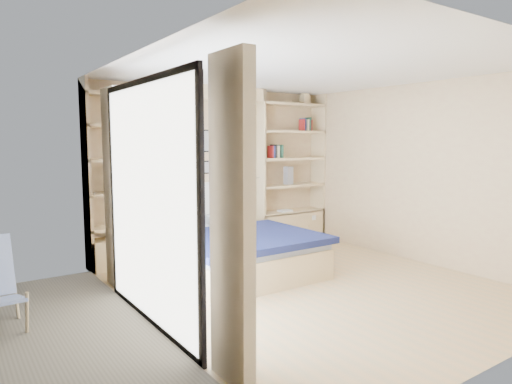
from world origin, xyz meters
TOP-DOWN VIEW (x-y plane):
  - ground at (0.00, 0.00)m, footprint 4.50×4.50m
  - room_shell at (-0.39, 1.52)m, footprint 4.50×4.50m
  - bed at (-0.45, 1.11)m, footprint 1.81×2.25m
  - photo_gallery at (-0.45, 2.22)m, footprint 1.48×0.02m
  - reading_lamps at (-0.30, 2.00)m, footprint 1.92×0.12m
  - shelf_decor at (1.18, 2.07)m, footprint 3.50×0.23m

SIDE VIEW (x-z plane):
  - ground at x=0.00m, z-range 0.00..0.00m
  - bed at x=-0.45m, z-range -0.25..0.82m
  - room_shell at x=-0.39m, z-range -1.17..3.33m
  - reading_lamps at x=-0.30m, z-range 1.03..1.17m
  - photo_gallery at x=-0.45m, z-range 1.19..2.01m
  - shelf_decor at x=1.18m, z-range 0.69..2.72m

